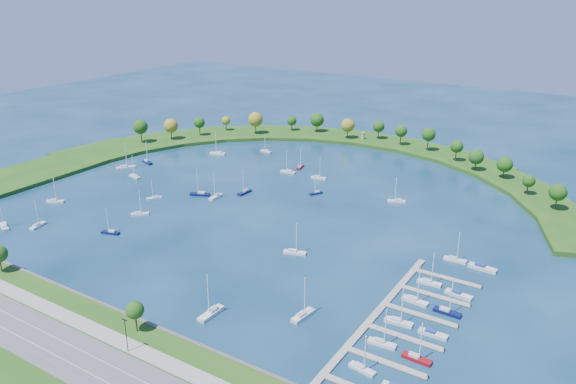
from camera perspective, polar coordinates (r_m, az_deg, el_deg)
The scene contains 39 objects.
ground at distance 256.42m, azimuth -1.54°, elevation -0.96°, with size 700.00×700.00×0.00m, color #06273C.
south_shoreline at distance 178.96m, azimuth -24.53°, elevation -12.94°, with size 420.00×43.10×11.60m.
breakwater at distance 318.86m, azimuth -3.62°, elevation 3.58°, with size 286.74×247.64×2.00m.
breakwater_trees at distance 332.47m, azimuth 3.86°, elevation 5.97°, with size 239.01×93.18×14.29m.
harbor_tower at distance 353.97m, azimuth 7.64°, elevation 5.71°, with size 2.60×2.60×4.24m.
dock_system at distance 172.82m, azimuth 11.20°, elevation -12.79°, with size 24.28×82.00×1.60m.
moored_boat_0 at distance 330.73m, azimuth -2.25°, elevation 4.22°, with size 7.69×2.81×11.06m.
moored_boat_1 at distance 276.04m, azimuth -22.64°, elevation -0.81°, with size 7.89×6.07×11.64m.
moored_boat_2 at distance 259.72m, azimuth 11.00°, elevation -0.85°, with size 8.19×5.59×11.80m.
moored_boat_3 at distance 249.45m, azimuth -14.87°, elevation -2.10°, with size 6.97×6.68×11.10m.
moored_boat_4 at distance 302.21m, azimuth 1.24°, elevation 2.62°, with size 3.44×7.51×10.66m.
moored_boat_5 at distance 262.14m, azimuth -7.36°, elevation -0.42°, with size 2.49×8.32×12.15m.
moored_boat_6 at distance 171.65m, azimuth 1.53°, elevation -12.37°, with size 3.70×9.26×13.24m.
moored_boat_7 at distance 297.95m, azimuth -15.34°, elevation 1.61°, with size 8.29×3.94×11.74m.
moored_boat_8 at distance 266.29m, azimuth -8.96°, elevation -0.16°, with size 9.48×6.08×13.55m.
moored_boat_9 at distance 266.15m, azimuth -13.47°, elevation -0.52°, with size 5.20×7.00×10.25m.
moored_boat_10 at distance 266.34m, azimuth -4.44°, elevation 0.04°, with size 2.79×8.29×12.00m.
moored_boat_11 at distance 313.23m, azimuth -16.23°, elevation 2.46°, with size 8.07×9.74×14.67m.
moored_boat_12 at distance 294.12m, azimuth 0.02°, elevation 2.12°, with size 8.40×3.24×12.04m.
moored_boat_13 at distance 207.80m, azimuth 0.67°, elevation -6.10°, with size 8.76×4.95×12.42m.
moored_boat_14 at distance 319.86m, azimuth -14.15°, elevation 3.02°, with size 8.85×5.02×12.54m.
moored_boat_15 at distance 285.71m, azimuth 3.13°, elevation 1.52°, with size 8.18×3.76×11.61m.
moored_boat_16 at distance 256.53m, azimuth -26.95°, elevation -3.09°, with size 9.03×5.77×12.90m.
moored_boat_17 at distance 328.58m, azimuth -7.17°, elevation 3.97°, with size 9.41×5.37×13.35m.
moored_boat_18 at distance 174.07m, azimuth -7.82°, elevation -12.05°, with size 2.97×9.74×14.21m.
moored_boat_19 at distance 234.75m, azimuth -17.64°, elevation -3.87°, with size 7.75×4.23×10.98m.
moored_boat_20 at distance 265.13m, azimuth 2.88°, elevation -0.04°, with size 4.90×6.64×9.70m.
moored_boat_21 at distance 251.81m, azimuth -24.14°, elevation -3.07°, with size 4.07×8.04×11.38m.
docked_boat_0 at distance 152.83m, azimuth 7.55°, elevation -17.33°, with size 7.62×3.11×10.88m.
docked_boat_2 at distance 162.37m, azimuth 9.54°, elevation -14.87°, with size 8.17×2.88×11.78m.
docked_boat_3 at distance 158.67m, azimuth 12.97°, elevation -16.10°, with size 8.16×2.53×11.88m.
docked_boat_4 at distance 171.86m, azimuth 11.18°, elevation -12.77°, with size 8.55×3.00×12.33m.
docked_boat_5 at distance 169.22m, azimuth 14.52°, elevation -13.79°, with size 8.35×2.52×1.69m.
docked_boat_6 at distance 183.00m, azimuth 12.81°, elevation -10.67°, with size 8.62×3.18×12.40m.
docked_boat_7 at distance 179.82m, azimuth 15.91°, elevation -11.59°, with size 8.49×2.61×12.38m.
docked_boat_8 at distance 194.11m, azimuth 14.19°, elevation -8.86°, with size 8.14×2.78×11.76m.
docked_boat_9 at distance 189.96m, azimuth 16.97°, elevation -9.94°, with size 9.09×3.58×1.81m.
docked_boat_10 at distance 211.39m, azimuth 16.64°, elevation -6.55°, with size 8.10×2.66×11.74m.
docked_boat_11 at distance 208.68m, azimuth 19.18°, elevation -7.28°, with size 9.94×3.46×1.99m.
Camera 1 is at (132.90, -197.85, 94.55)m, focal length 34.90 mm.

